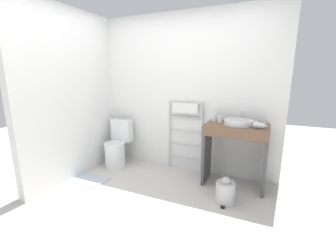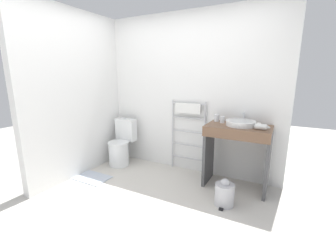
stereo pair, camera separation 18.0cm
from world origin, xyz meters
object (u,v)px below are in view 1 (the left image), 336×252
toilet (117,147)px  hair_dryer (260,125)px  cup_near_edge (220,119)px  cup_near_wall (214,117)px  trash_bin (225,192)px  sink_basin (239,122)px  towel_radiator (185,121)px

toilet → hair_dryer: (2.27, -0.01, 0.60)m
toilet → cup_near_edge: bearing=5.1°
cup_near_wall → hair_dryer: (0.64, -0.23, -0.01)m
cup_near_edge → hair_dryer: size_ratio=0.50×
toilet → cup_near_edge: (1.73, 0.16, 0.61)m
trash_bin → cup_near_edge: bearing=110.5°
cup_near_wall → trash_bin: size_ratio=0.29×
toilet → sink_basin: (2.00, 0.09, 0.60)m
hair_dryer → trash_bin: bearing=-125.2°
cup_near_wall → sink_basin: bearing=-19.5°
sink_basin → hair_dryer: (0.27, -0.10, 0.00)m
cup_near_wall → trash_bin: (0.33, -0.67, -0.80)m
hair_dryer → trash_bin: (-0.31, -0.44, -0.79)m
sink_basin → cup_near_wall: cup_near_wall is taller
towel_radiator → cup_near_edge: size_ratio=12.53×
hair_dryer → cup_near_wall: bearing=160.2°
hair_dryer → trash_bin: size_ratio=0.54×
toilet → hair_dryer: bearing=-0.2°
trash_bin → sink_basin: bearing=85.8°
towel_radiator → trash_bin: size_ratio=3.35×
toilet → towel_radiator: towel_radiator is taller
cup_near_edge → hair_dryer: cup_near_edge is taller
sink_basin → trash_bin: sink_basin is taller
towel_radiator → hair_dryer: towel_radiator is taller
hair_dryer → trash_bin: hair_dryer is taller
sink_basin → cup_near_edge: bearing=166.6°
hair_dryer → cup_near_edge: bearing=163.1°
cup_near_wall → hair_dryer: cup_near_wall is taller
sink_basin → trash_bin: size_ratio=1.12×
towel_radiator → sink_basin: (0.85, -0.20, 0.10)m
toilet → towel_radiator: bearing=14.2°
cup_near_wall → cup_near_edge: (0.10, -0.07, -0.00)m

